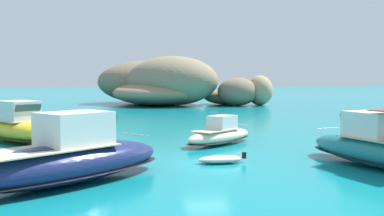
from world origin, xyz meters
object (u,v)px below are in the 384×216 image
Objects in this scene: motorboat_teal at (378,148)px; motorboat_navy at (66,160)px; dinghy_tender at (221,159)px; islet_large at (157,84)px; islet_small at (240,93)px; motorboat_yellow at (15,128)px; motorboat_cream at (220,135)px.

motorboat_navy is (-16.39, -0.29, 0.09)m from motorboat_teal.
islet_large is at bearing 84.31° from dinghy_tender.
islet_large is 60.25m from motorboat_teal.
islet_small is at bearing 69.47° from dinghy_tender.
motorboat_navy is 8.98m from dinghy_tender.
dinghy_tender is (12.46, -12.27, -0.81)m from motorboat_yellow.
motorboat_cream is 14.75m from motorboat_navy.
islet_small is 4.89× the size of dinghy_tender.
motorboat_teal is 1.00× the size of motorboat_yellow.
motorboat_cream reaches higher than dinghy_tender.
islet_small is 1.32× the size of motorboat_teal.
motorboat_teal is 25.50m from motorboat_yellow.
islet_small is 50.20m from motorboat_yellow.
motorboat_teal is 11.71m from motorboat_cream.
motorboat_teal is (2.34, -60.15, -2.57)m from islet_large.
motorboat_teal is 8.58m from dinghy_tender.
motorboat_navy is at bearing -179.00° from motorboat_teal.
motorboat_navy is 3.90× the size of dinghy_tender.
islet_large is 57.62m from dinghy_tender.
islet_small is at bearing 63.16° from motorboat_navy.
motorboat_navy is (4.11, -15.46, 0.06)m from motorboat_yellow.
islet_large reaches higher than motorboat_yellow.
islet_small is at bearing 78.37° from motorboat_teal.
islet_small reaches higher than motorboat_teal.
islet_small is 60.99m from motorboat_navy.
islet_large is 2.45× the size of motorboat_yellow.
motorboat_yellow is at bearing -111.99° from islet_large.
islet_small is 47.25m from motorboat_cream.
motorboat_cream is 2.44× the size of dinghy_tender.
islet_large is 9.11× the size of dinghy_tender.
motorboat_teal is (-11.14, -54.13, -1.15)m from islet_small.
motorboat_cream is (-17.07, -44.03, -1.45)m from islet_small.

